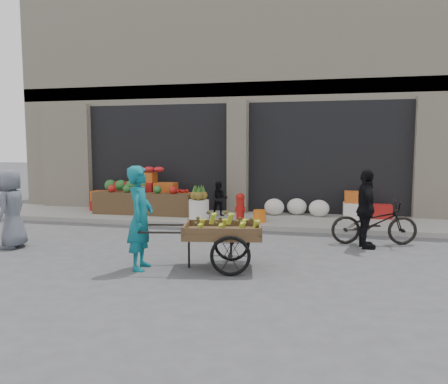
% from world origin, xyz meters
% --- Properties ---
extents(ground, '(80.00, 80.00, 0.00)m').
position_xyz_m(ground, '(0.00, 0.00, 0.00)').
color(ground, '#424244').
rests_on(ground, ground).
extents(sidewalk, '(18.00, 2.20, 0.12)m').
position_xyz_m(sidewalk, '(0.00, 4.10, 0.06)').
color(sidewalk, gray).
rests_on(sidewalk, ground).
extents(building, '(14.00, 6.45, 7.00)m').
position_xyz_m(building, '(0.00, 8.03, 3.37)').
color(building, beige).
rests_on(building, ground).
extents(fruit_display, '(3.10, 1.12, 1.24)m').
position_xyz_m(fruit_display, '(-2.48, 4.38, 0.67)').
color(fruit_display, '#A61817').
rests_on(fruit_display, sidewalk).
extents(pineapple_bin, '(0.52, 0.52, 0.50)m').
position_xyz_m(pineapple_bin, '(-0.75, 3.60, 0.37)').
color(pineapple_bin, silver).
rests_on(pineapple_bin, sidewalk).
extents(fire_hydrant, '(0.22, 0.22, 0.71)m').
position_xyz_m(fire_hydrant, '(0.35, 3.55, 0.50)').
color(fire_hydrant, '#A5140F').
rests_on(fire_hydrant, sidewalk).
extents(orange_bucket, '(0.32, 0.32, 0.30)m').
position_xyz_m(orange_bucket, '(0.85, 3.50, 0.27)').
color(orange_bucket, orange).
rests_on(orange_bucket, sidewalk).
extents(right_bay_goods, '(3.35, 0.60, 0.70)m').
position_xyz_m(right_bay_goods, '(2.61, 4.70, 0.41)').
color(right_bay_goods, silver).
rests_on(right_bay_goods, sidewalk).
extents(seated_person, '(0.51, 0.43, 0.93)m').
position_xyz_m(seated_person, '(-0.35, 4.20, 0.58)').
color(seated_person, black).
rests_on(seated_person, sidewalk).
extents(banana_cart, '(2.26, 1.24, 0.90)m').
position_xyz_m(banana_cart, '(0.75, -0.31, 0.65)').
color(banana_cart, brown).
rests_on(banana_cart, ground).
extents(vendor_woman, '(0.47, 0.66, 1.69)m').
position_xyz_m(vendor_woman, '(-0.49, -0.64, 0.84)').
color(vendor_woman, '#0F6776').
rests_on(vendor_woman, ground).
extents(vendor_grey, '(0.60, 0.82, 1.55)m').
position_xyz_m(vendor_grey, '(-3.57, 0.18, 0.77)').
color(vendor_grey, slate).
rests_on(vendor_grey, ground).
extents(bicycle, '(1.79, 0.86, 0.90)m').
position_xyz_m(bicycle, '(3.40, 2.11, 0.45)').
color(bicycle, black).
rests_on(bicycle, ground).
extents(cyclist, '(0.52, 0.96, 1.55)m').
position_xyz_m(cyclist, '(3.20, 1.71, 0.78)').
color(cyclist, black).
rests_on(cyclist, ground).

